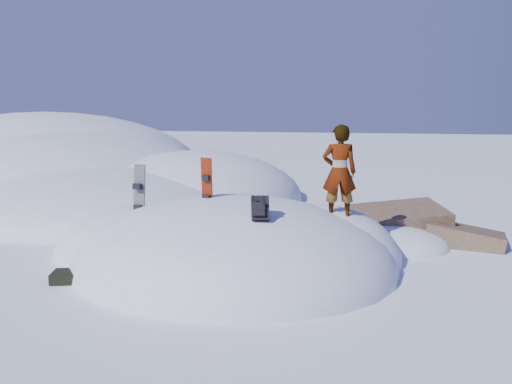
% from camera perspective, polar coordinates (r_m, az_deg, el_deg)
% --- Properties ---
extents(ground, '(120.00, 120.00, 0.00)m').
position_cam_1_polar(ground, '(10.93, -2.72, -8.38)').
color(ground, white).
rests_on(ground, ground).
extents(snow_mound, '(8.00, 6.00, 3.00)m').
position_cam_1_polar(snow_mound, '(11.20, -3.24, -7.95)').
color(snow_mound, white).
rests_on(snow_mound, ground).
extents(snow_ridge, '(21.50, 18.50, 6.40)m').
position_cam_1_polar(snow_ridge, '(24.11, -20.64, 0.92)').
color(snow_ridge, white).
rests_on(snow_ridge, ground).
extents(rock_outcrop, '(4.68, 4.41, 1.68)m').
position_cam_1_polar(rock_outcrop, '(13.48, 16.36, -5.23)').
color(rock_outcrop, brown).
rests_on(rock_outcrop, ground).
extents(snowboard_red, '(0.27, 0.20, 1.42)m').
position_cam_1_polar(snowboard_red, '(10.70, -5.64, 0.24)').
color(snowboard_red, red).
rests_on(snowboard_red, snow_mound).
extents(snowboard_dark, '(0.33, 0.26, 1.60)m').
position_cam_1_polar(snowboard_dark, '(11.46, -13.25, -0.82)').
color(snowboard_dark, black).
rests_on(snowboard_dark, snow_mound).
extents(backpack, '(0.43, 0.51, 0.55)m').
position_cam_1_polar(backpack, '(9.24, 0.44, -1.94)').
color(backpack, black).
rests_on(backpack, snow_mound).
extents(gear_pile, '(0.97, 0.75, 0.25)m').
position_cam_1_polar(gear_pile, '(10.56, -20.02, -8.91)').
color(gear_pile, black).
rests_on(gear_pile, ground).
extents(person, '(0.78, 0.58, 1.98)m').
position_cam_1_polar(person, '(10.56, 9.50, 2.27)').
color(person, slate).
rests_on(person, snow_mound).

